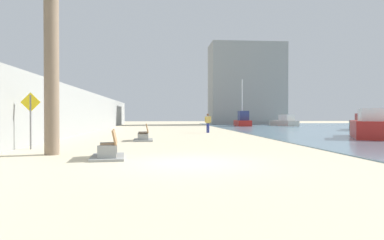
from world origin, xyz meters
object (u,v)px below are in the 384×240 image
(bench_near, at_px, (109,151))
(bench_far, at_px, (144,137))
(person_walking, at_px, (208,122))
(boat_far_right, at_px, (371,127))
(boat_outer, at_px, (362,124))
(boat_nearest, at_px, (284,122))
(pedestrian_sign, at_px, (31,114))
(boat_far_left, at_px, (243,120))

(bench_near, relative_size, bench_far, 1.03)
(bench_far, distance_m, person_walking, 10.10)
(boat_far_right, bearing_deg, boat_outer, 61.43)
(bench_near, xyz_separation_m, boat_far_right, (15.26, 9.16, 0.52))
(bench_far, relative_size, boat_nearest, 0.32)
(boat_outer, bearing_deg, boat_nearest, 99.02)
(boat_far_right, relative_size, pedestrian_sign, 2.56)
(bench_near, height_order, boat_outer, boat_outer)
(boat_nearest, bearing_deg, boat_outer, -80.98)
(pedestrian_sign, bearing_deg, boat_nearest, 54.62)
(bench_far, relative_size, boat_outer, 0.33)
(bench_far, distance_m, boat_outer, 23.90)
(boat_nearest, xyz_separation_m, boat_far_left, (-6.18, -1.06, 0.18))
(boat_far_left, bearing_deg, pedestrian_sign, -118.17)
(bench_far, height_order, boat_outer, boat_outer)
(bench_far, bearing_deg, boat_outer, 30.25)
(boat_outer, height_order, boat_nearest, boat_outer)
(pedestrian_sign, bearing_deg, bench_near, -42.18)
(boat_outer, xyz_separation_m, pedestrian_sign, (-25.25, -16.99, 0.88))
(bench_near, height_order, boat_far_left, boat_far_left)
(bench_far, distance_m, pedestrian_sign, 6.89)
(bench_far, bearing_deg, bench_near, -95.28)
(bench_near, distance_m, boat_far_left, 36.88)
(boat_outer, relative_size, boat_nearest, 0.98)
(boat_outer, distance_m, boat_far_left, 16.53)
(boat_nearest, bearing_deg, bench_near, -118.08)
(person_walking, height_order, boat_far_left, boat_far_left)
(bench_near, distance_m, boat_nearest, 40.39)
(bench_far, height_order, boat_far_right, boat_far_right)
(bench_near, bearing_deg, boat_outer, 43.69)
(bench_near, distance_m, person_walking, 18.14)
(boat_far_left, bearing_deg, boat_outer, -58.67)
(boat_outer, distance_m, pedestrian_sign, 30.45)
(bench_far, xyz_separation_m, person_walking, (4.96, 8.77, 0.71))
(bench_near, bearing_deg, boat_nearest, 61.92)
(bench_far, bearing_deg, boat_far_left, 65.27)
(boat_outer, bearing_deg, bench_near, -136.31)
(person_walking, bearing_deg, boat_far_right, -40.15)
(boat_far_right, height_order, pedestrian_sign, pedestrian_sign)
(pedestrian_sign, bearing_deg, boat_far_left, 61.83)
(boat_nearest, relative_size, boat_far_left, 1.05)
(boat_far_right, bearing_deg, boat_nearest, 81.95)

